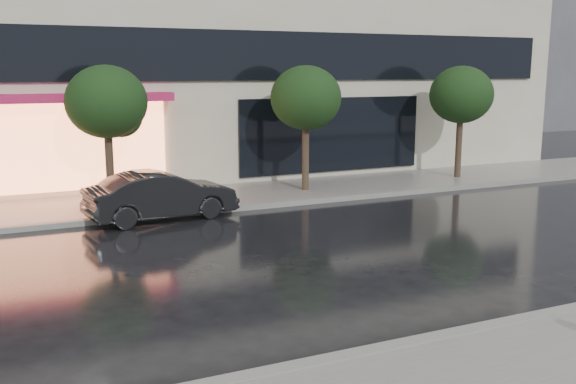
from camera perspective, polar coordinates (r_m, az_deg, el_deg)
ground at (r=10.53m, az=10.99°, el=-10.83°), size 120.00×120.00×0.00m
sidewalk_far at (r=19.43m, az=-6.75°, el=-0.50°), size 60.00×3.50×0.12m
curb_near at (r=9.77m, az=14.47°, el=-12.30°), size 60.00×0.25×0.14m
curb_far at (r=17.81m, az=-5.02°, el=-1.48°), size 60.00×0.25×0.14m
bg_building_right at (r=48.13m, az=17.55°, el=15.28°), size 12.00×12.00×16.00m
tree_mid_west at (r=18.19m, az=-15.66°, el=7.50°), size 2.20×2.20×3.99m
tree_mid_east at (r=20.02m, az=1.71°, el=8.16°), size 2.20×2.20×3.99m
tree_far_east at (r=23.30m, az=15.21°, el=8.16°), size 2.20×2.20×3.99m
parked_car at (r=16.96m, az=-11.18°, el=-0.31°), size 4.01×1.85×1.28m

